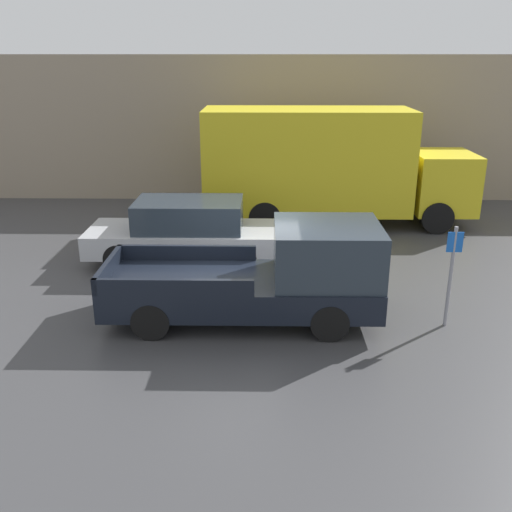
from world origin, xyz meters
name	(u,v)px	position (x,y,z in m)	size (l,w,h in m)	color
ground_plane	(242,303)	(0.00, 0.00, 0.00)	(60.00, 60.00, 0.00)	#3D3D3F
building_wall	(252,129)	(0.00, 9.46, 2.55)	(28.00, 0.15, 5.10)	gray
pickup_truck	(271,276)	(0.62, -0.73, 0.93)	(5.44, 2.07, 2.00)	black
car	(186,231)	(-1.53, 2.63, 0.83)	(4.90, 1.89, 1.64)	#B7BABF
delivery_truck	(326,164)	(2.37, 6.26, 1.89)	(8.28, 2.38, 3.56)	gold
parking_sign	(451,271)	(4.11, -1.00, 1.17)	(0.30, 0.07, 2.06)	gray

